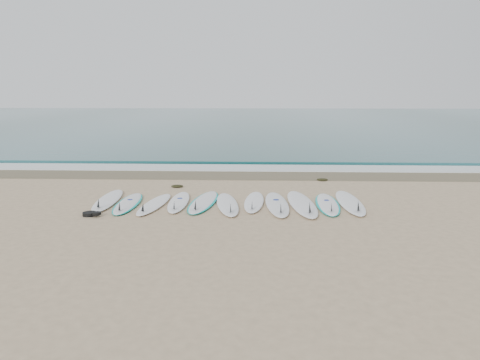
{
  "coord_description": "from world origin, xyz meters",
  "views": [
    {
      "loc": [
        0.74,
        -11.5,
        2.88
      ],
      "look_at": [
        0.26,
        1.22,
        0.4
      ],
      "focal_mm": 35.0,
      "sensor_mm": 36.0,
      "label": 1
    }
  ],
  "objects_px": {
    "surfboard_5": "(228,204)",
    "surfboard_10": "(350,203)",
    "leash_coil": "(91,214)",
    "surfboard_0": "(107,200)"
  },
  "relations": [
    {
      "from": "surfboard_0",
      "to": "surfboard_5",
      "type": "distance_m",
      "value": 3.15
    },
    {
      "from": "surfboard_0",
      "to": "surfboard_5",
      "type": "xyz_separation_m",
      "value": [
        3.13,
        -0.3,
        -0.0
      ]
    },
    {
      "from": "surfboard_10",
      "to": "surfboard_5",
      "type": "bearing_deg",
      "value": -174.86
    },
    {
      "from": "surfboard_0",
      "to": "surfboard_10",
      "type": "bearing_deg",
      "value": -4.39
    },
    {
      "from": "surfboard_0",
      "to": "surfboard_5",
      "type": "height_order",
      "value": "surfboard_0"
    },
    {
      "from": "surfboard_5",
      "to": "leash_coil",
      "type": "xyz_separation_m",
      "value": [
        -3.09,
        -1.01,
        -0.01
      ]
    },
    {
      "from": "surfboard_5",
      "to": "surfboard_10",
      "type": "bearing_deg",
      "value": -3.46
    },
    {
      "from": "surfboard_5",
      "to": "leash_coil",
      "type": "height_order",
      "value": "surfboard_5"
    },
    {
      "from": "leash_coil",
      "to": "surfboard_5",
      "type": "bearing_deg",
      "value": 18.1
    },
    {
      "from": "surfboard_0",
      "to": "leash_coil",
      "type": "distance_m",
      "value": 1.32
    }
  ]
}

